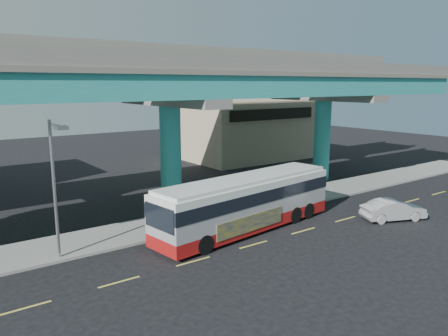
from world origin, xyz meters
TOP-DOWN VIEW (x-y plane):
  - ground at (0.00, 0.00)m, footprint 120.00×120.00m
  - sidewalk at (0.00, 5.50)m, footprint 70.00×4.00m
  - lane_markings at (-0.00, -0.30)m, footprint 58.00×0.12m
  - viaduct at (-0.00, 9.11)m, footprint 52.00×12.40m
  - building_beige at (18.00, 22.98)m, footprint 14.00×10.23m
  - transit_bus at (1.33, 1.97)m, footprint 13.23×4.41m
  - sedan at (10.40, -2.27)m, footprint 4.51×5.31m
  - street_lamp at (-9.44, 3.46)m, footprint 0.50×2.34m
  - stop_sign at (6.51, 4.18)m, footprint 0.61×0.61m

SIDE VIEW (x-z plane):
  - ground at x=0.00m, z-range 0.00..0.00m
  - lane_markings at x=0.00m, z-range 0.00..0.01m
  - sidewalk at x=0.00m, z-range 0.00..0.15m
  - sedan at x=10.40m, z-range 0.00..1.40m
  - transit_bus at x=1.33m, z-range 0.16..3.50m
  - stop_sign at x=6.51m, z-range 0.78..3.56m
  - building_beige at x=18.00m, z-range 0.01..7.01m
  - street_lamp at x=-9.44m, z-range 1.25..8.30m
  - viaduct at x=0.00m, z-range 3.29..14.99m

